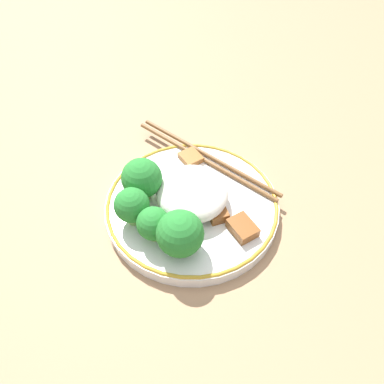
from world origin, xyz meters
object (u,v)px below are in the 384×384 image
Objects in this scene: plate at (192,205)px; chopsticks at (206,157)px; broccoli_back_right at (153,224)px; broccoli_back_left at (142,179)px; broccoli_back_center at (132,206)px; broccoli_mid_left at (180,234)px.

plate is 1.07× the size of chopsticks.
chopsticks reaches higher than plate.
broccoli_back_right reaches higher than plate.
broccoli_back_left reaches higher than broccoli_back_right.
plate is 3.70× the size of broccoli_back_left.
plate is 0.08m from broccoli_back_left.
broccoli_back_left is 0.11m from chopsticks.
broccoli_back_center is 0.25× the size of chopsticks.
broccoli_back_center is 0.07m from broccoli_mid_left.
broccoli_back_right is at bearing 48.57° from chopsticks.
broccoli_back_right is 0.80× the size of broccoli_mid_left.
broccoli_back_left is 1.17× the size of broccoli_back_center.
broccoli_mid_left reaches higher than chopsticks.
broccoli_back_center reaches higher than plate.
broccoli_back_left is 0.04m from broccoli_back_center.
plate is at bearing -145.38° from broccoli_back_right.
chopsticks is at bearing -131.43° from broccoli_back_right.
plate is 4.83× the size of broccoli_back_right.
broccoli_back_left is at bearing -74.45° from broccoli_mid_left.
chopsticks is (-0.07, -0.14, -0.03)m from broccoli_mid_left.
broccoli_back_left is 1.30× the size of broccoli_back_right.
plate is at bearing 60.35° from chopsticks.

